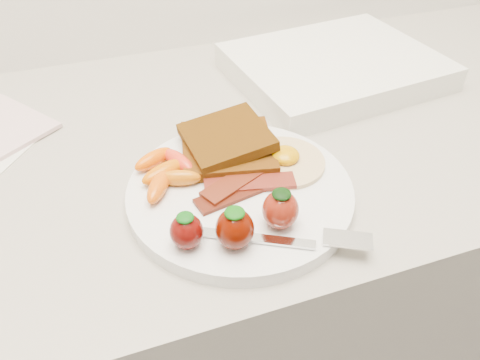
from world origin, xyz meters
name	(u,v)px	position (x,y,z in m)	size (l,w,h in m)	color
counter	(205,320)	(0.00, 1.70, 0.45)	(2.00, 0.60, 0.90)	gray
plate	(240,192)	(0.03, 1.56, 0.91)	(0.27, 0.27, 0.02)	white
toast_lower	(228,148)	(0.03, 1.63, 0.93)	(0.12, 0.12, 0.01)	#511F07
toast_upper	(226,137)	(0.03, 1.64, 0.94)	(0.10, 0.10, 0.01)	black
fried_egg	(284,160)	(0.09, 1.59, 0.92)	(0.12, 0.12, 0.02)	beige
bacon_strips	(243,184)	(0.03, 1.56, 0.92)	(0.13, 0.08, 0.01)	black
baby_carrots	(166,171)	(-0.05, 1.61, 0.93)	(0.08, 0.10, 0.02)	#D55E00
strawberries	(240,222)	(0.00, 1.49, 0.94)	(0.14, 0.05, 0.05)	#4C0705
fork	(298,239)	(0.06, 1.46, 0.92)	(0.17, 0.09, 0.00)	silver
notepad	(1,125)	(-0.25, 1.82, 0.91)	(0.10, 0.15, 0.01)	beige
appliance	(334,67)	(0.28, 1.80, 0.92)	(0.33, 0.26, 0.04)	white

